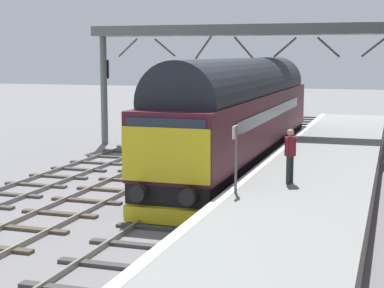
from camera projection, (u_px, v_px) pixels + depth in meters
The scene contains 10 objects.
ground_plane at pixel (194, 204), 20.55m from camera, with size 140.00×140.00×0.00m, color slate.
track_main at pixel (194, 202), 20.54m from camera, with size 2.50×60.00×0.15m.
track_adjacent_west at pixel (99, 195), 21.59m from camera, with size 2.50×60.00×0.15m.
track_adjacent_far_west at pixel (23, 189), 22.50m from camera, with size 2.50×60.00×0.15m.
station_platform at pixel (305, 196), 19.38m from camera, with size 4.00×44.00×1.01m.
diesel_locomotive at pixel (241, 111), 26.25m from camera, with size 2.74×18.63×4.68m.
signal_post_mid at pixel (106, 90), 33.95m from camera, with size 0.44×0.22×4.53m.
platform_number_sign at pixel (235, 148), 17.48m from camera, with size 0.10×0.44×1.88m.
waiting_passenger at pixel (290, 151), 18.72m from camera, with size 0.42×0.49×1.64m.
overhead_footbridge at pixel (244, 36), 31.10m from camera, with size 15.73×2.00×6.27m.
Camera 1 is at (6.10, -19.11, 4.86)m, focal length 58.88 mm.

